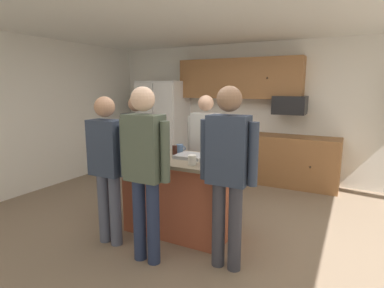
% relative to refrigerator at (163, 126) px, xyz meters
% --- Properties ---
extents(floor, '(7.04, 7.04, 0.00)m').
position_rel_refrigerator_xyz_m(floor, '(2.00, -2.38, -0.94)').
color(floor, '#7F6B56').
rests_on(floor, ground).
extents(ceiling, '(7.04, 7.04, 0.00)m').
position_rel_refrigerator_xyz_m(ceiling, '(2.00, -2.38, 1.66)').
color(ceiling, white).
extents(back_wall, '(6.40, 0.10, 2.60)m').
position_rel_refrigerator_xyz_m(back_wall, '(2.00, 0.42, 0.36)').
color(back_wall, white).
rests_on(back_wall, ground).
extents(side_wall_left, '(0.10, 5.60, 2.60)m').
position_rel_refrigerator_xyz_m(side_wall_left, '(-1.20, -2.38, 0.36)').
color(side_wall_left, white).
rests_on(side_wall_left, ground).
extents(cabinet_run_upper, '(2.40, 0.38, 0.75)m').
position_rel_refrigerator_xyz_m(cabinet_run_upper, '(1.60, 0.22, 0.98)').
color(cabinet_run_upper, '#936038').
extents(cabinet_run_lower, '(1.80, 0.63, 0.90)m').
position_rel_refrigerator_xyz_m(cabinet_run_lower, '(2.60, 0.10, -0.49)').
color(cabinet_run_lower, '#936038').
rests_on(cabinet_run_lower, ground).
extents(refrigerator, '(0.94, 0.76, 1.89)m').
position_rel_refrigerator_xyz_m(refrigerator, '(0.00, 0.00, 0.00)').
color(refrigerator, white).
rests_on(refrigerator, ground).
extents(microwave_over_range, '(0.56, 0.40, 0.32)m').
position_rel_refrigerator_xyz_m(microwave_over_range, '(2.60, 0.12, 0.51)').
color(microwave_over_range, black).
extents(kitchen_island, '(1.39, 0.82, 0.93)m').
position_rel_refrigerator_xyz_m(kitchen_island, '(1.83, -2.44, -0.47)').
color(kitchen_island, '#9E4C33').
rests_on(kitchen_island, ground).
extents(person_host_foreground, '(0.57, 0.22, 1.65)m').
position_rel_refrigerator_xyz_m(person_host_foreground, '(0.90, -2.08, 0.00)').
color(person_host_foreground, tan).
rests_on(person_host_foreground, ground).
extents(person_guest_left, '(0.57, 0.22, 1.66)m').
position_rel_refrigerator_xyz_m(person_guest_left, '(1.80, -1.68, 0.01)').
color(person_guest_left, '#383842').
rests_on(person_guest_left, ground).
extents(person_guest_right, '(0.57, 0.23, 1.77)m').
position_rel_refrigerator_xyz_m(person_guest_right, '(1.86, -3.20, 0.09)').
color(person_guest_right, '#232D4C').
rests_on(person_guest_right, ground).
extents(person_guest_by_door, '(0.57, 0.22, 1.67)m').
position_rel_refrigerator_xyz_m(person_guest_by_door, '(1.27, -3.08, 0.02)').
color(person_guest_by_door, '#4C5166').
rests_on(person_guest_by_door, ground).
extents(person_elder_center, '(0.57, 0.23, 1.78)m').
position_rel_refrigerator_xyz_m(person_elder_center, '(2.62, -2.93, 0.09)').
color(person_elder_center, '#383842').
rests_on(person_elder_center, ground).
extents(mug_ceramic_white, '(0.13, 0.09, 0.11)m').
position_rel_refrigerator_xyz_m(mug_ceramic_white, '(1.68, -2.19, 0.04)').
color(mug_ceramic_white, '#4C6B99').
rests_on(mug_ceramic_white, kitchen_island).
extents(glass_short_whisky, '(0.06, 0.06, 0.12)m').
position_rel_refrigerator_xyz_m(glass_short_whisky, '(1.69, -2.35, 0.05)').
color(glass_short_whisky, black).
rests_on(glass_short_whisky, kitchen_island).
extents(mug_blue_stoneware, '(0.13, 0.09, 0.11)m').
position_rel_refrigerator_xyz_m(mug_blue_stoneware, '(2.12, -2.69, 0.04)').
color(mug_blue_stoneware, white).
rests_on(mug_blue_stoneware, kitchen_island).
extents(glass_dark_ale, '(0.06, 0.06, 0.13)m').
position_rel_refrigerator_xyz_m(glass_dark_ale, '(1.58, -2.60, 0.06)').
color(glass_dark_ale, black).
rests_on(glass_dark_ale, kitchen_island).
extents(tumbler_amber, '(0.07, 0.07, 0.15)m').
position_rel_refrigerator_xyz_m(tumbler_amber, '(2.34, -2.48, 0.07)').
color(tumbler_amber, black).
rests_on(tumbler_amber, kitchen_island).
extents(serving_tray, '(0.44, 0.30, 0.04)m').
position_rel_refrigerator_xyz_m(serving_tray, '(2.00, -2.40, 0.01)').
color(serving_tray, '#B7B7BC').
rests_on(serving_tray, kitchen_island).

